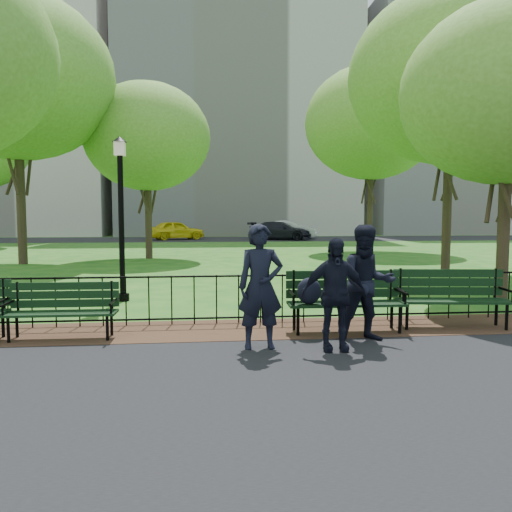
{
  "coord_description": "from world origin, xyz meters",
  "views": [
    {
      "loc": [
        -1.63,
        -6.92,
        1.96
      ],
      "look_at": [
        -0.74,
        1.5,
        1.28
      ],
      "focal_mm": 35.0,
      "sensor_mm": 36.0,
      "label": 1
    }
  ],
  "objects": [
    {
      "name": "ground",
      "position": [
        0.0,
        0.0,
        0.0
      ],
      "size": [
        120.0,
        120.0,
        0.0
      ],
      "primitive_type": "plane",
      "color": "#1B5B18"
    },
    {
      "name": "asphalt_path",
      "position": [
        0.0,
        -3.4,
        0.01
      ],
      "size": [
        60.0,
        9.2,
        0.01
      ],
      "primitive_type": "cube",
      "color": "black",
      "rests_on": "ground"
    },
    {
      "name": "dirt_strip",
      "position": [
        0.0,
        1.5,
        0.01
      ],
      "size": [
        60.0,
        1.6,
        0.01
      ],
      "primitive_type": "cube",
      "color": "#3A2318",
      "rests_on": "ground"
    },
    {
      "name": "far_street",
      "position": [
        0.0,
        35.0,
        0.01
      ],
      "size": [
        70.0,
        9.0,
        0.01
      ],
      "primitive_type": "cube",
      "color": "black",
      "rests_on": "ground"
    },
    {
      "name": "iron_fence",
      "position": [
        0.0,
        2.0,
        0.5
      ],
      "size": [
        24.06,
        0.06,
        1.0
      ],
      "color": "black",
      "rests_on": "ground"
    },
    {
      "name": "apartment_west",
      "position": [
        -22.0,
        48.0,
        13.0
      ],
      "size": [
        22.0,
        15.0,
        26.0
      ],
      "primitive_type": "cube",
      "color": "beige",
      "rests_on": "ground"
    },
    {
      "name": "apartment_mid",
      "position": [
        2.0,
        48.0,
        15.0
      ],
      "size": [
        24.0,
        15.0,
        30.0
      ],
      "primitive_type": "cube",
      "color": "#B7B4A7",
      "rests_on": "ground"
    },
    {
      "name": "apartment_east",
      "position": [
        26.0,
        48.0,
        12.0
      ],
      "size": [
        20.0,
        15.0,
        24.0
      ],
      "primitive_type": "cube",
      "color": "beige",
      "rests_on": "ground"
    },
    {
      "name": "park_bench_main",
      "position": [
        0.52,
        1.17,
        0.67
      ],
      "size": [
        1.98,
        0.66,
        1.11
      ],
      "rotation": [
        0.0,
        0.0,
        -0.03
      ],
      "color": "black",
      "rests_on": "ground"
    },
    {
      "name": "park_bench_left_a",
      "position": [
        -3.87,
        1.22,
        0.56
      ],
      "size": [
        1.72,
        0.56,
        0.97
      ],
      "rotation": [
        0.0,
        0.0,
        -0.01
      ],
      "color": "black",
      "rests_on": "ground"
    },
    {
      "name": "park_bench_right_a",
      "position": [
        2.69,
        1.36,
        0.63
      ],
      "size": [
        2.0,
        0.84,
        1.1
      ],
      "rotation": [
        0.0,
        0.0,
        -0.13
      ],
      "color": "black",
      "rests_on": "ground"
    },
    {
      "name": "lamppost",
      "position": [
        -3.49,
        4.74,
        2.04
      ],
      "size": [
        0.34,
        0.34,
        3.75
      ],
      "color": "black",
      "rests_on": "ground"
    },
    {
      "name": "tree_near_e",
      "position": [
        5.4,
        4.14,
        4.77
      ],
      "size": [
        4.94,
        4.94,
        6.88
      ],
      "color": "#2D2116",
      "rests_on": "ground"
    },
    {
      "name": "tree_mid_e",
      "position": [
        6.62,
        9.32,
        6.57
      ],
      "size": [
        6.79,
        6.79,
        9.47
      ],
      "color": "#2D2116",
      "rests_on": "ground"
    },
    {
      "name": "tree_mid_w",
      "position": [
        -8.94,
        14.18,
        7.44
      ],
      "size": [
        7.69,
        7.69,
        10.72
      ],
      "color": "#2D2116",
      "rests_on": "ground"
    },
    {
      "name": "tree_far_c",
      "position": [
        -4.12,
        16.36,
        5.51
      ],
      "size": [
        5.7,
        5.7,
        7.94
      ],
      "color": "#2D2116",
      "rests_on": "ground"
    },
    {
      "name": "tree_far_e",
      "position": [
        7.49,
        19.76,
        6.99
      ],
      "size": [
        7.22,
        7.22,
        10.06
      ],
      "color": "#2D2116",
      "rests_on": "ground"
    },
    {
      "name": "person_left",
      "position": [
        -0.8,
        0.28,
        0.93
      ],
      "size": [
        0.69,
        0.47,
        1.83
      ],
      "primitive_type": "imported",
      "rotation": [
        0.0,
        0.0,
        0.05
      ],
      "color": "black",
      "rests_on": "asphalt_path"
    },
    {
      "name": "person_mid",
      "position": [
        0.9,
        0.54,
        0.92
      ],
      "size": [
        0.9,
        0.49,
        1.81
      ],
      "primitive_type": "imported",
      "rotation": [
        0.0,
        0.0,
        -0.03
      ],
      "color": "black",
      "rests_on": "asphalt_path"
    },
    {
      "name": "person_right",
      "position": [
        0.25,
        0.07,
        0.83
      ],
      "size": [
        0.97,
        0.42,
        1.64
      ],
      "primitive_type": "imported",
      "rotation": [
        0.0,
        0.0,
        -0.03
      ],
      "color": "black",
      "rests_on": "asphalt_path"
    },
    {
      "name": "taxi",
      "position": [
        -3.86,
        34.27,
        0.79
      ],
      "size": [
        4.91,
        3.36,
        1.55
      ],
      "primitive_type": "imported",
      "rotation": [
        0.0,
        0.0,
        1.94
      ],
      "color": "yellow",
      "rests_on": "far_street"
    },
    {
      "name": "sedan_silver",
      "position": [
        5.6,
        34.94,
        0.79
      ],
      "size": [
        4.93,
        2.6,
        1.55
      ],
      "primitive_type": "imported",
      "rotation": [
        0.0,
        0.0,
        1.36
      ],
      "color": "#A9ACB1",
      "rests_on": "far_street"
    },
    {
      "name": "sedan_dark",
      "position": [
        4.55,
        33.06,
        0.75
      ],
      "size": [
        5.47,
        3.73,
        1.47
      ],
      "primitive_type": "imported",
      "rotation": [
        0.0,
        0.0,
        1.21
      ],
      "color": "black",
      "rests_on": "far_street"
    }
  ]
}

